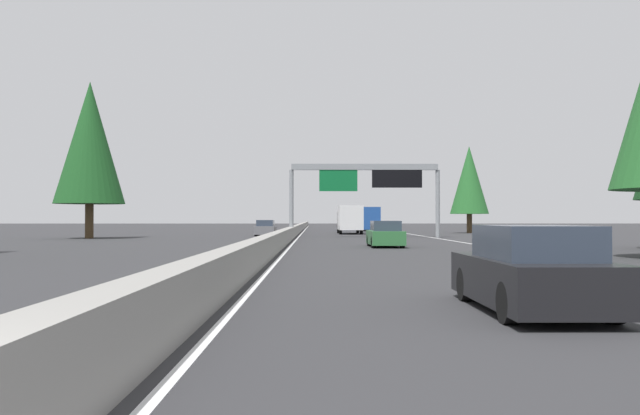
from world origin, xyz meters
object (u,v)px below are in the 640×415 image
bus_far_right (367,218)px  sign_gantry_overhead (367,179)px  box_truck_far_left (350,219)px  conifer_right_mid (469,180)px  sedan_far_center (531,271)px  sedan_mid_left (385,235)px  oncoming_near (266,228)px  conifer_left_near (90,143)px

bus_far_right → sign_gantry_overhead: bearing=175.3°
sign_gantry_overhead → bus_far_right: 34.42m
bus_far_right → box_truck_far_left: bearing=170.1°
box_truck_far_left → conifer_right_mid: 14.75m
sign_gantry_overhead → sedan_far_center: 44.22m
bus_far_right → conifer_right_mid: 19.51m
sedan_far_center → sedan_mid_left: 25.79m
box_truck_far_left → oncoming_near: size_ratio=1.93×
bus_far_right → sedan_far_center: bearing=177.5°
bus_far_right → conifer_left_near: (-36.12, 25.37, 6.02)m
sign_gantry_overhead → conifer_left_near: bearing=95.0°
conifer_left_near → oncoming_near: bearing=-60.1°
oncoming_near → conifer_left_near: (-7.84, 13.65, 7.05)m
oncoming_near → conifer_left_near: 17.24m
sign_gantry_overhead → oncoming_near: (5.87, 8.94, -4.25)m
sedan_far_center → oncoming_near: bearing=9.4°
sign_gantry_overhead → conifer_right_mid: (17.99, -12.88, 0.96)m
conifer_right_mid → box_truck_far_left: bearing=105.8°
sedan_far_center → oncoming_near: size_ratio=1.00×
sign_gantry_overhead → sedan_far_center: size_ratio=2.88×
sedan_far_center → oncoming_near: same height
bus_far_right → conifer_right_mid: bearing=-148.0°
sedan_mid_left → conifer_right_mid: size_ratio=0.45×
oncoming_near → sign_gantry_overhead: bearing=56.7°
sedan_far_center → sedan_mid_left: same height
sedan_far_center → oncoming_near: (49.88, 8.26, 0.00)m
sign_gantry_overhead → sedan_far_center: bearing=179.1°
oncoming_near → conifer_right_mid: (12.12, -21.82, 5.21)m
bus_far_right → oncoming_near: bearing=157.5°
box_truck_far_left → bus_far_right: bearing=-9.9°
oncoming_near → conifer_left_near: conifer_left_near is taller
sedan_far_center → conifer_left_near: conifer_left_near is taller
sedan_mid_left → oncoming_near: (24.10, 8.52, 0.00)m
conifer_right_mid → oncoming_near: bearing=119.1°
bus_far_right → oncoming_near: size_ratio=2.61×
sedan_far_center → bus_far_right: bus_far_right is taller
sign_gantry_overhead → bus_far_right: sign_gantry_overhead is taller
sedan_far_center → bus_far_right: bearing=-2.5°
sedan_far_center → box_truck_far_left: size_ratio=0.52×
sedan_far_center → conifer_right_mid: bearing=-12.3°
conifer_right_mid → conifer_left_near: conifer_left_near is taller
box_truck_far_left → oncoming_near: 11.71m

